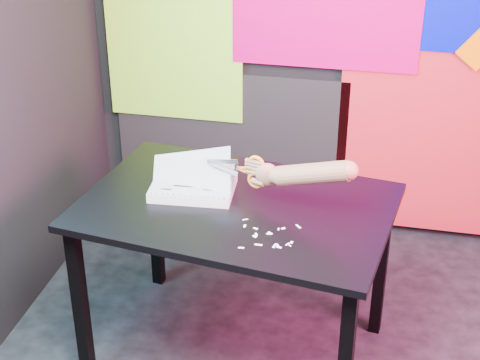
# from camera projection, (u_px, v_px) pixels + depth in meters

# --- Properties ---
(room) EXTENTS (3.01, 3.01, 2.71)m
(room) POSITION_uv_depth(u_px,v_px,m) (355.00, 101.00, 2.30)
(room) COLOR black
(room) RESTS_ON ground
(backdrop) EXTENTS (2.88, 0.05, 2.08)m
(backdrop) POSITION_uv_depth(u_px,v_px,m) (384.00, 70.00, 3.74)
(backdrop) COLOR red
(backdrop) RESTS_ON ground
(work_table) EXTENTS (1.33, 0.98, 0.75)m
(work_table) POSITION_uv_depth(u_px,v_px,m) (236.00, 222.00, 2.98)
(work_table) COLOR black
(work_table) RESTS_ON ground
(printout_stack) EXTENTS (0.37, 0.27, 0.18)m
(printout_stack) POSITION_uv_depth(u_px,v_px,m) (193.00, 187.00, 3.02)
(printout_stack) COLOR silver
(printout_stack) RESTS_ON work_table
(scissors) EXTENTS (0.25, 0.07, 0.14)m
(scissors) POSITION_uv_depth(u_px,v_px,m) (252.00, 171.00, 2.91)
(scissors) COLOR silver
(scissors) RESTS_ON printout_stack
(hand_forearm) EXTENTS (0.44, 0.15, 0.18)m
(hand_forearm) POSITION_uv_depth(u_px,v_px,m) (305.00, 174.00, 2.81)
(hand_forearm) COLOR brown
(hand_forearm) RESTS_ON work_table
(paper_clippings) EXTENTS (0.23, 0.21, 0.00)m
(paper_clippings) POSITION_uv_depth(u_px,v_px,m) (269.00, 237.00, 2.72)
(paper_clippings) COLOR white
(paper_clippings) RESTS_ON work_table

